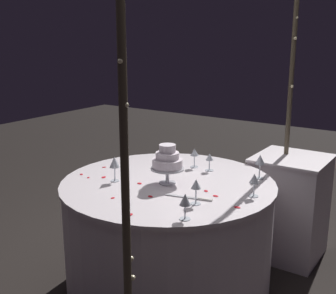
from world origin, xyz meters
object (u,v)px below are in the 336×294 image
at_px(wine_glass_3, 185,201).
at_px(wine_glass_6, 196,186).
at_px(side_table, 289,207).
at_px(tiered_cake, 167,161).
at_px(wine_glass_4, 195,153).
at_px(wine_glass_5, 210,158).
at_px(wine_glass_0, 114,163).
at_px(wine_glass_2, 260,161).
at_px(wine_glass_1, 254,180).
at_px(main_table, 168,236).
at_px(decorative_arch, 234,100).
at_px(cake_knife, 192,198).

xyz_separation_m(wine_glass_3, wine_glass_6, (-0.22, -0.06, 0.01)).
distance_m(side_table, tiered_cake, 1.22).
distance_m(tiered_cake, wine_glass_4, 0.42).
bearing_deg(wine_glass_5, wine_glass_0, -36.51).
distance_m(wine_glass_2, wine_glass_5, 0.37).
xyz_separation_m(wine_glass_0, wine_glass_1, (-0.25, 0.88, -0.02)).
distance_m(side_table, wine_glass_5, 0.85).
relative_size(wine_glass_1, wine_glass_2, 0.86).
xyz_separation_m(tiered_cake, wine_glass_2, (-0.44, 0.46, -0.03)).
xyz_separation_m(main_table, wine_glass_3, (0.46, 0.42, 0.50)).
relative_size(wine_glass_0, wine_glass_3, 1.18).
bearing_deg(wine_glass_0, wine_glass_6, 85.70).
height_order(decorative_arch, wine_glass_4, decorative_arch).
bearing_deg(tiered_cake, wine_glass_2, 133.29).
distance_m(side_table, wine_glass_3, 1.48).
bearing_deg(wine_glass_0, wine_glass_5, 143.49).
xyz_separation_m(wine_glass_4, cake_knife, (0.56, 0.31, -0.10)).
relative_size(wine_glass_0, cake_knife, 0.58).
xyz_separation_m(main_table, wine_glass_5, (-0.37, 0.11, 0.49)).
height_order(wine_glass_3, cake_knife, wine_glass_3).
bearing_deg(decorative_arch, cake_knife, -43.67).
bearing_deg(cake_knife, wine_glass_3, 24.18).
bearing_deg(wine_glass_4, tiered_cake, 5.33).
height_order(wine_glass_0, wine_glass_5, wine_glass_0).
bearing_deg(wine_glass_4, wine_glass_3, 27.61).
distance_m(side_table, wine_glass_4, 0.92).
distance_m(wine_glass_4, wine_glass_5, 0.13).
height_order(decorative_arch, main_table, decorative_arch).
xyz_separation_m(decorative_arch, wine_glass_2, (-0.40, 0.02, -0.46)).
relative_size(decorative_arch, wine_glass_5, 16.14).
xyz_separation_m(wine_glass_0, cake_knife, (-0.01, 0.59, -0.12)).
bearing_deg(decorative_arch, wine_glass_4, -128.40).
xyz_separation_m(wine_glass_1, wine_glass_4, (-0.32, -0.60, -0.00)).
height_order(main_table, wine_glass_5, wine_glass_5).
relative_size(main_table, wine_glass_5, 11.10).
bearing_deg(main_table, wine_glass_3, 42.34).
bearing_deg(wine_glass_2, main_table, -50.22).
height_order(decorative_arch, wine_glass_5, decorative_arch).
distance_m(decorative_arch, wine_glass_1, 0.50).
relative_size(side_table, wine_glass_1, 5.74).
relative_size(decorative_arch, wine_glass_4, 14.65).
bearing_deg(wine_glass_2, wine_glass_1, 17.11).
relative_size(wine_glass_2, wine_glass_4, 1.18).
distance_m(wine_glass_2, wine_glass_6, 0.65).
distance_m(side_table, wine_glass_1, 1.00).
bearing_deg(side_table, wine_glass_5, -36.25).
height_order(wine_glass_2, wine_glass_6, wine_glass_2).
xyz_separation_m(wine_glass_2, wine_glass_6, (0.64, -0.12, -0.01)).
height_order(wine_glass_1, cake_knife, wine_glass_1).
bearing_deg(tiered_cake, side_table, 152.19).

